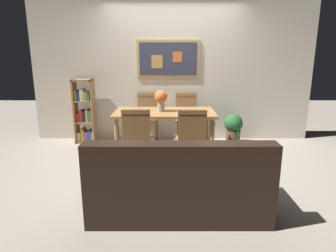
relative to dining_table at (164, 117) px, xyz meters
name	(u,v)px	position (x,y,z in m)	size (l,w,h in m)	color
ground_plane	(173,163)	(0.14, -0.42, -0.63)	(12.00, 12.00, 0.00)	gray
wall_back_with_painting	(172,71)	(0.14, 0.95, 0.68)	(5.20, 0.14, 2.60)	beige
dining_table	(164,117)	(0.00, 0.00, 0.00)	(1.61, 0.82, 0.72)	#9E7042
dining_chair_far_left	(147,113)	(-0.32, 0.73, -0.09)	(0.40, 0.41, 0.91)	#9E7042
dining_chair_near_right	(191,135)	(0.38, -0.74, -0.09)	(0.40, 0.41, 0.91)	#9E7042
dining_chair_far_right	(186,113)	(0.40, 0.72, -0.09)	(0.40, 0.41, 0.91)	#9E7042
dining_chair_near_left	(136,135)	(-0.37, -0.72, -0.09)	(0.40, 0.41, 0.91)	#9E7042
leather_couch	(178,184)	(0.17, -1.83, -0.32)	(1.80, 0.84, 0.84)	black
bookshelf	(84,114)	(-1.48, 0.69, -0.10)	(0.36, 0.28, 1.17)	#9E7042
potted_ivy	(233,128)	(1.26, 0.60, -0.33)	(0.34, 0.34, 0.56)	brown
flower_vase	(160,99)	(-0.06, 0.00, 0.30)	(0.21, 0.21, 0.34)	tan
tv_remote	(196,113)	(0.50, -0.17, 0.10)	(0.15, 0.13, 0.02)	black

